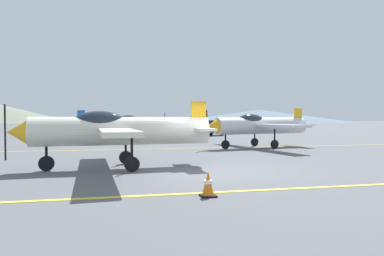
{
  "coord_description": "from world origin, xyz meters",
  "views": [
    {
      "loc": [
        -3.27,
        -11.33,
        1.82
      ],
      "look_at": [
        1.35,
        10.0,
        1.2
      ],
      "focal_mm": 31.84,
      "sensor_mm": 36.0,
      "label": 1
    }
  ],
  "objects_px": {
    "car_sedan": "(206,128)",
    "airplane_far": "(121,124)",
    "airplane_near": "(116,130)",
    "airplane_mid": "(258,125)",
    "traffic_cone_side": "(208,184)"
  },
  "relations": [
    {
      "from": "airplane_far",
      "to": "traffic_cone_side",
      "type": "height_order",
      "value": "airplane_far"
    },
    {
      "from": "airplane_mid",
      "to": "airplane_far",
      "type": "relative_size",
      "value": 1.0
    },
    {
      "from": "airplane_mid",
      "to": "airplane_far",
      "type": "height_order",
      "value": "same"
    },
    {
      "from": "airplane_mid",
      "to": "traffic_cone_side",
      "type": "height_order",
      "value": "airplane_mid"
    },
    {
      "from": "airplane_near",
      "to": "traffic_cone_side",
      "type": "xyz_separation_m",
      "value": [
        2.13,
        -5.07,
        -1.11
      ]
    },
    {
      "from": "airplane_mid",
      "to": "car_sedan",
      "type": "distance_m",
      "value": 14.43
    },
    {
      "from": "car_sedan",
      "to": "traffic_cone_side",
      "type": "relative_size",
      "value": 7.9
    },
    {
      "from": "airplane_mid",
      "to": "car_sedan",
      "type": "xyz_separation_m",
      "value": [
        0.35,
        14.42,
        -0.55
      ]
    },
    {
      "from": "airplane_near",
      "to": "airplane_mid",
      "type": "distance_m",
      "value": 11.16
    },
    {
      "from": "airplane_far",
      "to": "car_sedan",
      "type": "bearing_deg",
      "value": 32.55
    },
    {
      "from": "car_sedan",
      "to": "airplane_far",
      "type": "bearing_deg",
      "value": -147.45
    },
    {
      "from": "airplane_near",
      "to": "car_sedan",
      "type": "relative_size",
      "value": 1.78
    },
    {
      "from": "airplane_near",
      "to": "airplane_mid",
      "type": "height_order",
      "value": "same"
    },
    {
      "from": "airplane_near",
      "to": "car_sedan",
      "type": "bearing_deg",
      "value": 67.43
    },
    {
      "from": "airplane_near",
      "to": "airplane_far",
      "type": "xyz_separation_m",
      "value": [
        0.33,
        16.03,
        0.0
      ]
    }
  ]
}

